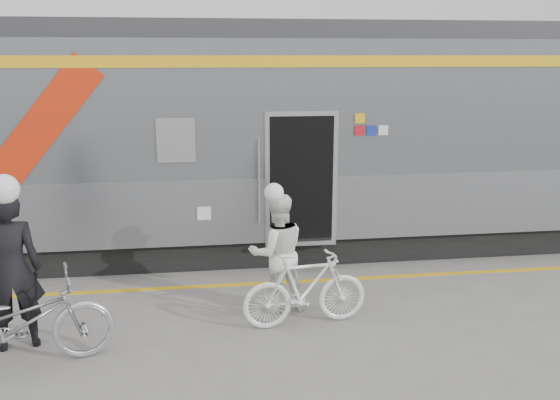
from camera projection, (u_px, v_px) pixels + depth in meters
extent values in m
plane|color=slate|center=(246.00, 350.00, 7.32)|extent=(90.00, 90.00, 0.00)
cube|color=black|center=(172.00, 235.00, 11.16)|extent=(24.00, 2.70, 0.50)
cube|color=#9EA0A5|center=(170.00, 194.00, 10.97)|extent=(24.00, 3.00, 1.10)
cube|color=slate|center=(166.00, 104.00, 10.58)|extent=(24.00, 3.00, 2.20)
cube|color=#38383A|center=(163.00, 31.00, 10.28)|extent=(24.00, 2.64, 0.30)
cube|color=gold|center=(159.00, 62.00, 8.95)|extent=(24.00, 0.02, 0.18)
cube|color=red|center=(41.00, 126.00, 8.93)|extent=(1.96, 0.01, 2.19)
cube|color=black|center=(176.00, 140.00, 9.26)|extent=(0.55, 0.02, 0.65)
cube|color=black|center=(299.00, 178.00, 9.90)|extent=(1.05, 0.45, 2.10)
cube|color=silver|center=(301.00, 180.00, 9.69)|extent=(1.20, 0.02, 2.25)
cylinder|color=silver|center=(259.00, 182.00, 9.58)|extent=(0.04, 0.04, 1.40)
cube|color=silver|center=(301.00, 241.00, 9.90)|extent=(1.05, 0.25, 0.06)
cube|color=gold|center=(360.00, 118.00, 9.58)|extent=(0.16, 0.01, 0.16)
cube|color=red|center=(359.00, 131.00, 9.62)|extent=(0.16, 0.01, 0.16)
cube|color=#172B96|center=(371.00, 130.00, 9.65)|extent=(0.16, 0.01, 0.16)
cube|color=silver|center=(383.00, 130.00, 9.68)|extent=(0.16, 0.01, 0.16)
cube|color=silver|center=(204.00, 213.00, 9.59)|extent=(0.22, 0.01, 0.22)
cube|color=gold|center=(235.00, 285.00, 9.39)|extent=(24.00, 0.12, 0.01)
imported|color=black|center=(10.00, 270.00, 7.16)|extent=(0.84, 0.66, 2.02)
imported|color=#AEB2B6|center=(19.00, 324.00, 6.77)|extent=(2.24, 1.28, 1.11)
imported|color=white|center=(277.00, 253.00, 8.30)|extent=(0.89, 0.73, 1.70)
imported|color=white|center=(305.00, 289.00, 7.89)|extent=(1.76, 0.68, 1.03)
sphere|color=white|center=(277.00, 184.00, 8.07)|extent=(0.27, 0.27, 0.27)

